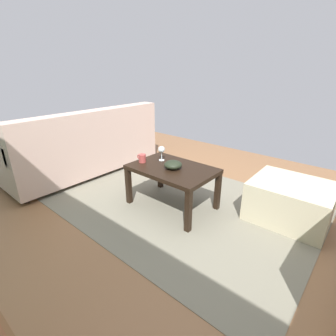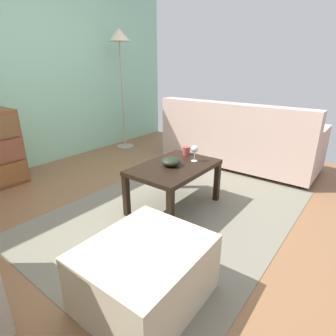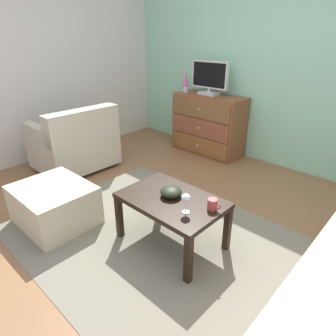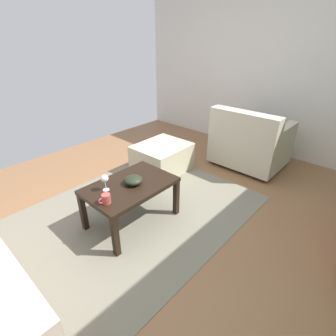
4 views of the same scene
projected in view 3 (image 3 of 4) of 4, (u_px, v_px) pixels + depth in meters
The scene contains 13 objects.
ground_plane at pixel (161, 225), 2.80m from camera, with size 5.38×4.76×0.05m, color brown.
wall_accent_rear at pixel (278, 68), 3.68m from camera, with size 5.38×0.12×2.52m, color #92CEAC.
wall_plain_left at pixel (26, 67), 3.78m from camera, with size 0.12×4.76×2.52m, color silver.
area_rug at pixel (161, 242), 2.53m from camera, with size 2.60×1.90×0.01m, color slate.
dresser at pixel (208, 124), 4.32m from camera, with size 1.04×0.49×0.86m.
tv at pixel (210, 77), 4.08m from camera, with size 0.59×0.18×0.46m.
lava_lamp at pixel (186, 82), 4.31m from camera, with size 0.09×0.09×0.33m.
coffee_table at pixel (172, 204), 2.38m from camera, with size 0.84×0.56×0.44m.
wine_glass at pixel (186, 199), 2.12m from camera, with size 0.07×0.07×0.16m.
mug at pixel (213, 204), 2.19m from camera, with size 0.11×0.08×0.08m.
bowl_decorative at pixel (171, 192), 2.37m from camera, with size 0.18×0.18×0.08m, color black.
armchair at pixel (75, 143), 3.78m from camera, with size 0.80×0.93×0.84m.
ottoman at pixel (55, 205), 2.73m from camera, with size 0.70×0.60×0.38m, color beige.
Camera 3 is at (1.63, -1.63, 1.65)m, focal length 31.07 mm.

